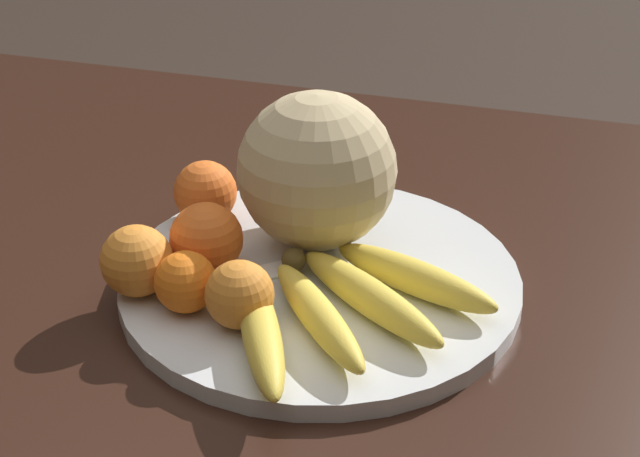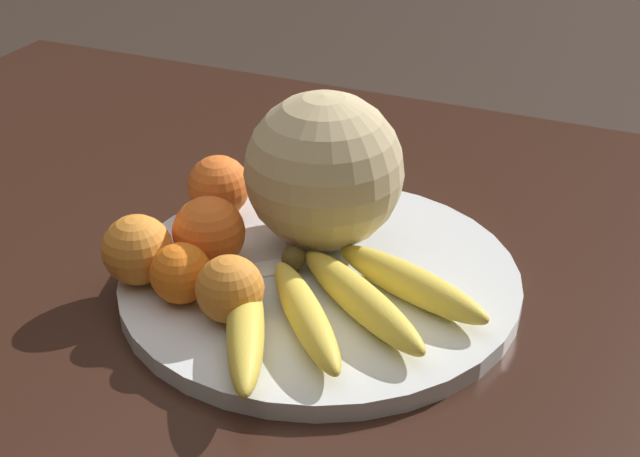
% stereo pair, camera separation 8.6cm
% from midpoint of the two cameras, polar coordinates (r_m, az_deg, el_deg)
% --- Properties ---
extents(kitchen_table, '(1.48, 0.94, 0.76)m').
position_cam_midpoint_polar(kitchen_table, '(1.01, -3.36, -6.35)').
color(kitchen_table, black).
rests_on(kitchen_table, ground_plane).
extents(fruit_bowl, '(0.40, 0.40, 0.02)m').
position_cam_midpoint_polar(fruit_bowl, '(0.89, -2.77, -3.31)').
color(fruit_bowl, silver).
rests_on(fruit_bowl, kitchen_table).
extents(melon, '(0.16, 0.16, 0.16)m').
position_cam_midpoint_polar(melon, '(0.90, -2.96, 3.63)').
color(melon, '#C6B284').
rests_on(melon, fruit_bowl).
extents(banana_bunch, '(0.26, 0.26, 0.03)m').
position_cam_midpoint_polar(banana_bunch, '(0.81, -1.54, -4.89)').
color(banana_bunch, brown).
rests_on(banana_bunch, fruit_bowl).
extents(orange_front_left, '(0.07, 0.07, 0.07)m').
position_cam_midpoint_polar(orange_front_left, '(0.89, -10.07, -0.75)').
color(orange_front_left, orange).
rests_on(orange_front_left, fruit_bowl).
extents(orange_front_right, '(0.07, 0.07, 0.07)m').
position_cam_midpoint_polar(orange_front_right, '(0.98, -9.87, 2.24)').
color(orange_front_right, orange).
rests_on(orange_front_right, fruit_bowl).
extents(orange_mid_center, '(0.07, 0.07, 0.07)m').
position_cam_midpoint_polar(orange_mid_center, '(0.87, -14.47, -2.11)').
color(orange_mid_center, orange).
rests_on(orange_mid_center, fruit_bowl).
extents(orange_back_left, '(0.06, 0.06, 0.06)m').
position_cam_midpoint_polar(orange_back_left, '(0.81, -8.24, -4.30)').
color(orange_back_left, orange).
rests_on(orange_back_left, fruit_bowl).
extents(orange_back_right, '(0.06, 0.06, 0.06)m').
position_cam_midpoint_polar(orange_back_right, '(0.84, -11.55, -3.46)').
color(orange_back_right, orange).
rests_on(orange_back_right, fruit_bowl).
extents(produce_tag, '(0.07, 0.07, 0.00)m').
position_cam_midpoint_polar(produce_tag, '(0.89, -6.77, -3.03)').
color(produce_tag, white).
rests_on(produce_tag, fruit_bowl).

